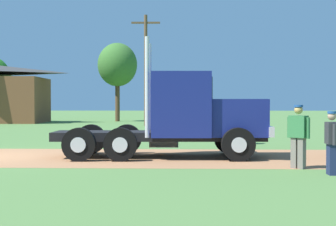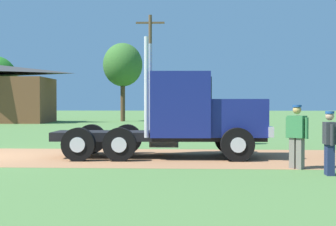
{
  "view_description": "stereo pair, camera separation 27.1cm",
  "coord_description": "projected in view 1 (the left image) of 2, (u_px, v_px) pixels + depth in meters",
  "views": [
    {
      "loc": [
        6.59,
        -15.96,
        1.76
      ],
      "look_at": [
        5.99,
        0.65,
        1.43
      ],
      "focal_mm": 52.83,
      "sensor_mm": 36.0,
      "label": 1
    },
    {
      "loc": [
        6.86,
        -15.95,
        1.76
      ],
      "look_at": [
        5.99,
        0.65,
        1.43
      ],
      "focal_mm": 52.83,
      "sensor_mm": 36.0,
      "label": 2
    }
  ],
  "objects": [
    {
      "name": "utility_pole_near",
      "position": [
        146.0,
        67.0,
        37.9
      ],
      "size": [
        2.2,
        0.26,
        8.53
      ],
      "color": "brown",
      "rests_on": "ground_plane"
    },
    {
      "name": "visitor_far_side",
      "position": [
        238.0,
        122.0,
        21.12
      ],
      "size": [
        0.49,
        0.57,
        1.71
      ],
      "color": "gold",
      "rests_on": "ground_plane"
    },
    {
      "name": "truck_foreground_white",
      "position": [
        187.0,
        117.0,
        16.05
      ],
      "size": [
        6.98,
        2.83,
        3.8
      ],
      "color": "black",
      "rests_on": "ground_plane"
    },
    {
      "name": "visitor_walking_mid",
      "position": [
        298.0,
        134.0,
        13.25
      ],
      "size": [
        0.52,
        0.51,
        1.71
      ],
      "color": "#33723F",
      "rests_on": "ground_plane"
    },
    {
      "name": "visitor_standing_near",
      "position": [
        332.0,
        141.0,
        12.1
      ],
      "size": [
        0.26,
        0.59,
        1.56
      ],
      "color": "#2D2D33",
      "rests_on": "ground_plane"
    },
    {
      "name": "tree_mid",
      "position": [
        117.0,
        65.0,
        47.62
      ],
      "size": [
        3.81,
        3.81,
        7.57
      ],
      "color": "#513823",
      "rests_on": "ground_plane"
    }
  ]
}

